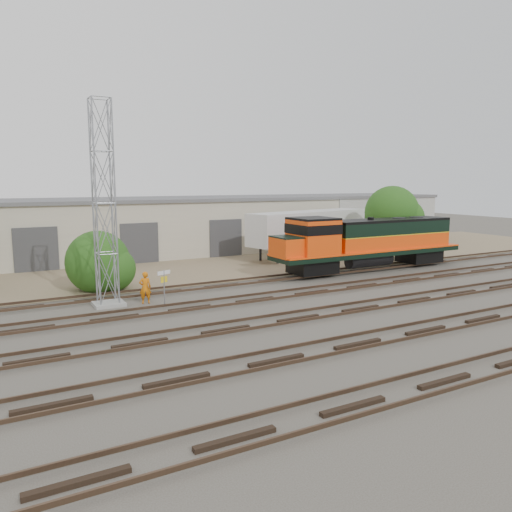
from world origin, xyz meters
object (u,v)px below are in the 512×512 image
locomotive (367,241)px  semi_trailer (311,228)px  worker (145,288)px  signal_tower (104,208)px

locomotive → semi_trailer: size_ratio=1.21×
worker → signal_tower: bearing=-4.1°
locomotive → worker: bearing=-173.7°
signal_tower → semi_trailer: signal_tower is taller
signal_tower → worker: size_ratio=6.12×
locomotive → signal_tower: size_ratio=1.49×
worker → semi_trailer: semi_trailer is taller
signal_tower → semi_trailer: 23.14m
locomotive → semi_trailer: locomotive is taller
signal_tower → semi_trailer: (20.72, 9.93, -2.82)m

